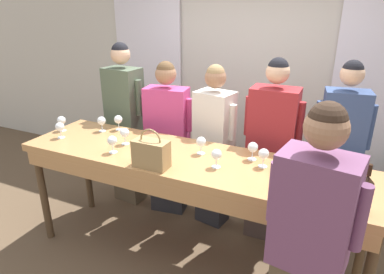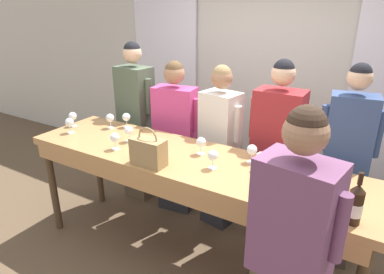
{
  "view_description": "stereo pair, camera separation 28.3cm",
  "coord_description": "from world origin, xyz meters",
  "px_view_note": "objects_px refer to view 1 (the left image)",
  "views": [
    {
      "loc": [
        1.11,
        -2.31,
        2.22
      ],
      "look_at": [
        0.0,
        0.08,
        1.19
      ],
      "focal_mm": 32.0,
      "sensor_mm": 36.0,
      "label": 1
    },
    {
      "loc": [
        1.36,
        -2.18,
        2.22
      ],
      "look_at": [
        0.0,
        0.08,
        1.19
      ],
      "focal_mm": 32.0,
      "sensor_mm": 36.0,
      "label": 2
    }
  ],
  "objects_px": {
    "wine_glass_front_right": "(118,120)",
    "wine_glass_back_left": "(112,141)",
    "tasting_bar": "(187,168)",
    "wine_glass_center_left": "(253,148)",
    "guest_olive_jacket": "(126,124)",
    "wine_glass_center_mid": "(216,155)",
    "guest_striped_shirt": "(270,153)",
    "wine_glass_front_left": "(61,121)",
    "wine_glass_back_mid": "(101,121)",
    "wine_glass_center_right": "(125,133)",
    "guest_navy_coat": "(337,162)",
    "handbag": "(151,153)",
    "host_pouring": "(307,251)",
    "guest_cream_sweater": "(214,146)",
    "guest_pink_top": "(168,139)",
    "wine_bottle": "(364,195)",
    "wine_glass_near_host": "(201,142)",
    "wine_glass_front_mid": "(264,154)"
  },
  "relations": [
    {
      "from": "tasting_bar",
      "to": "guest_striped_shirt",
      "type": "xyz_separation_m",
      "value": [
        0.54,
        0.68,
        -0.03
      ]
    },
    {
      "from": "tasting_bar",
      "to": "wine_glass_front_mid",
      "type": "bearing_deg",
      "value": 10.04
    },
    {
      "from": "wine_glass_front_left",
      "to": "wine_glass_front_right",
      "type": "xyz_separation_m",
      "value": [
        0.49,
        0.26,
        0.0
      ]
    },
    {
      "from": "wine_glass_back_mid",
      "to": "guest_olive_jacket",
      "type": "bearing_deg",
      "value": 97.44
    },
    {
      "from": "guest_pink_top",
      "to": "host_pouring",
      "type": "relative_size",
      "value": 0.94
    },
    {
      "from": "wine_glass_near_host",
      "to": "guest_striped_shirt",
      "type": "distance_m",
      "value": 0.76
    },
    {
      "from": "handbag",
      "to": "wine_glass_center_mid",
      "type": "distance_m",
      "value": 0.5
    },
    {
      "from": "wine_bottle",
      "to": "wine_glass_center_right",
      "type": "height_order",
      "value": "wine_bottle"
    },
    {
      "from": "wine_glass_center_left",
      "to": "guest_navy_coat",
      "type": "height_order",
      "value": "guest_navy_coat"
    },
    {
      "from": "wine_glass_back_left",
      "to": "wine_glass_front_mid",
      "type": "bearing_deg",
      "value": 12.54
    },
    {
      "from": "wine_glass_front_right",
      "to": "tasting_bar",
      "type": "bearing_deg",
      "value": -19.16
    },
    {
      "from": "wine_glass_back_left",
      "to": "wine_glass_near_host",
      "type": "relative_size",
      "value": 1.0
    },
    {
      "from": "tasting_bar",
      "to": "guest_pink_top",
      "type": "distance_m",
      "value": 0.89
    },
    {
      "from": "guest_cream_sweater",
      "to": "guest_navy_coat",
      "type": "relative_size",
      "value": 0.94
    },
    {
      "from": "tasting_bar",
      "to": "wine_glass_near_host",
      "type": "relative_size",
      "value": 19.82
    },
    {
      "from": "guest_olive_jacket",
      "to": "wine_glass_center_mid",
      "type": "bearing_deg",
      "value": -28.19
    },
    {
      "from": "wine_bottle",
      "to": "wine_glass_front_mid",
      "type": "bearing_deg",
      "value": 152.41
    },
    {
      "from": "wine_glass_near_host",
      "to": "wine_glass_center_right",
      "type": "bearing_deg",
      "value": -172.21
    },
    {
      "from": "wine_glass_center_mid",
      "to": "guest_striped_shirt",
      "type": "height_order",
      "value": "guest_striped_shirt"
    },
    {
      "from": "guest_navy_coat",
      "to": "host_pouring",
      "type": "xyz_separation_m",
      "value": [
        -0.08,
        -1.29,
        -0.01
      ]
    },
    {
      "from": "wine_glass_front_right",
      "to": "guest_navy_coat",
      "type": "xyz_separation_m",
      "value": [
        2.03,
        0.36,
        -0.21
      ]
    },
    {
      "from": "tasting_bar",
      "to": "wine_glass_back_mid",
      "type": "bearing_deg",
      "value": 168.37
    },
    {
      "from": "guest_olive_jacket",
      "to": "host_pouring",
      "type": "relative_size",
      "value": 1.03
    },
    {
      "from": "wine_glass_back_mid",
      "to": "wine_glass_near_host",
      "type": "bearing_deg",
      "value": -4.34
    },
    {
      "from": "wine_glass_back_mid",
      "to": "guest_cream_sweater",
      "type": "xyz_separation_m",
      "value": [
        1.01,
        0.47,
        -0.27
      ]
    },
    {
      "from": "wine_glass_front_right",
      "to": "wine_glass_center_left",
      "type": "distance_m",
      "value": 1.41
    },
    {
      "from": "wine_glass_center_left",
      "to": "wine_glass_back_left",
      "type": "bearing_deg",
      "value": -161.84
    },
    {
      "from": "wine_bottle",
      "to": "wine_glass_center_left",
      "type": "xyz_separation_m",
      "value": [
        -0.8,
        0.45,
        -0.02
      ]
    },
    {
      "from": "wine_glass_center_left",
      "to": "guest_olive_jacket",
      "type": "relative_size",
      "value": 0.08
    },
    {
      "from": "wine_bottle",
      "to": "guest_olive_jacket",
      "type": "bearing_deg",
      "value": 158.61
    },
    {
      "from": "wine_glass_front_right",
      "to": "guest_cream_sweater",
      "type": "distance_m",
      "value": 0.99
    },
    {
      "from": "wine_glass_front_right",
      "to": "wine_glass_back_left",
      "type": "distance_m",
      "value": 0.56
    },
    {
      "from": "guest_striped_shirt",
      "to": "guest_cream_sweater",
      "type": "bearing_deg",
      "value": -180.0
    },
    {
      "from": "tasting_bar",
      "to": "wine_glass_center_right",
      "type": "distance_m",
      "value": 0.66
    },
    {
      "from": "handbag",
      "to": "guest_navy_coat",
      "type": "bearing_deg",
      "value": 35.89
    },
    {
      "from": "tasting_bar",
      "to": "wine_bottle",
      "type": "relative_size",
      "value": 9.21
    },
    {
      "from": "wine_glass_center_left",
      "to": "guest_olive_jacket",
      "type": "distance_m",
      "value": 1.67
    },
    {
      "from": "wine_glass_back_mid",
      "to": "wine_glass_center_mid",
      "type": "bearing_deg",
      "value": -11.56
    },
    {
      "from": "host_pouring",
      "to": "wine_bottle",
      "type": "bearing_deg",
      "value": 54.61
    },
    {
      "from": "wine_glass_front_right",
      "to": "handbag",
      "type": "bearing_deg",
      "value": -38.22
    },
    {
      "from": "wine_glass_center_left",
      "to": "wine_glass_back_left",
      "type": "distance_m",
      "value": 1.17
    },
    {
      "from": "wine_glass_back_left",
      "to": "wine_glass_back_mid",
      "type": "relative_size",
      "value": 1.0
    },
    {
      "from": "wine_glass_front_left",
      "to": "wine_glass_center_mid",
      "type": "height_order",
      "value": "same"
    },
    {
      "from": "wine_bottle",
      "to": "host_pouring",
      "type": "height_order",
      "value": "host_pouring"
    },
    {
      "from": "wine_glass_front_left",
      "to": "wine_glass_back_mid",
      "type": "bearing_deg",
      "value": 23.19
    },
    {
      "from": "wine_glass_center_right",
      "to": "wine_glass_front_left",
      "type": "bearing_deg",
      "value": 178.28
    },
    {
      "from": "wine_glass_center_left",
      "to": "guest_pink_top",
      "type": "distance_m",
      "value": 1.19
    },
    {
      "from": "wine_glass_center_right",
      "to": "guest_pink_top",
      "type": "relative_size",
      "value": 0.09
    },
    {
      "from": "wine_glass_center_left",
      "to": "guest_striped_shirt",
      "type": "height_order",
      "value": "guest_striped_shirt"
    },
    {
      "from": "guest_pink_top",
      "to": "guest_cream_sweater",
      "type": "relative_size",
      "value": 1.0
    }
  ]
}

